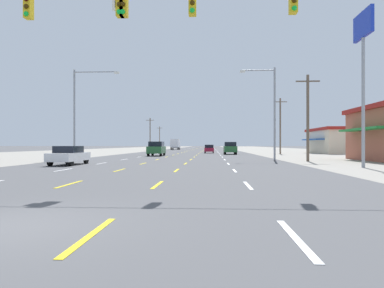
{
  "coord_description": "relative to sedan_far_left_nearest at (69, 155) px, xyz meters",
  "views": [
    {
      "loc": [
        3.83,
        -6.41,
        1.57
      ],
      "look_at": [
        0.1,
        62.05,
        1.68
      ],
      "focal_mm": 32.46,
      "sensor_mm": 36.0,
      "label": 1
    }
  ],
  "objects": [
    {
      "name": "ground_plane",
      "position": [
        7.13,
        46.18,
        -0.76
      ],
      "size": [
        572.0,
        572.0,
        0.0
      ],
      "primitive_type": "plane",
      "color": "#4C4C4F"
    },
    {
      "name": "lot_apron_left",
      "position": [
        -17.62,
        46.18,
        -0.75
      ],
      "size": [
        28.0,
        440.0,
        0.01
      ],
      "primitive_type": "cube",
      "color": "gray",
      "rests_on": "ground"
    },
    {
      "name": "lot_apron_right",
      "position": [
        31.88,
        46.18,
        -0.75
      ],
      "size": [
        28.0,
        440.0,
        0.01
      ],
      "primitive_type": "cube",
      "color": "gray",
      "rests_on": "ground"
    },
    {
      "name": "lane_markings",
      "position": [
        7.13,
        84.68,
        -0.75
      ],
      "size": [
        10.64,
        227.6,
        0.01
      ],
      "color": "white",
      "rests_on": "ground"
    },
    {
      "name": "signal_span_wire",
      "position": [
        7.14,
        -12.31,
        4.79
      ],
      "size": [
        27.68,
        0.52,
        9.31
      ],
      "color": "brown",
      "rests_on": "ground"
    },
    {
      "name": "sedan_far_left_nearest",
      "position": [
        0.0,
        0.0,
        0.0
      ],
      "size": [
        1.8,
        4.5,
        1.46
      ],
      "color": "white",
      "rests_on": "ground"
    },
    {
      "name": "suv_inner_left_near",
      "position": [
        3.45,
        21.33,
        0.27
      ],
      "size": [
        1.98,
        4.9,
        1.98
      ],
      "color": "#235B2D",
      "rests_on": "ground"
    },
    {
      "name": "suv_far_right_mid",
      "position": [
        14.05,
        29.76,
        0.27
      ],
      "size": [
        1.98,
        4.9,
        1.98
      ],
      "color": "#235B2D",
      "rests_on": "ground"
    },
    {
      "name": "hatchback_inner_right_midfar",
      "position": [
        10.64,
        37.85,
        0.03
      ],
      "size": [
        1.72,
        3.9,
        1.54
      ],
      "color": "maroon",
      "rests_on": "ground"
    },
    {
      "name": "box_truck_far_left_far",
      "position": [
        0.21,
        78.27,
        1.08
      ],
      "size": [
        2.4,
        7.2,
        3.23
      ],
      "color": "silver",
      "rests_on": "ground"
    },
    {
      "name": "storefront_right_row_1",
      "position": [
        34.51,
        36.67,
        1.51
      ],
      "size": [
        11.24,
        13.48,
        4.49
      ],
      "color": "beige",
      "rests_on": "ground"
    },
    {
      "name": "pole_sign_right_row_0",
      "position": [
        21.31,
        -2.09,
        7.54
      ],
      "size": [
        0.24,
        2.73,
        10.61
      ],
      "color": "gray",
      "rests_on": "ground"
    },
    {
      "name": "streetlight_left_row_0",
      "position": [
        -2.48,
        8.55,
        4.7
      ],
      "size": [
        4.76,
        0.26,
        9.24
      ],
      "color": "gray",
      "rests_on": "ground"
    },
    {
      "name": "streetlight_right_row_0",
      "position": [
        16.94,
        8.55,
        4.55
      ],
      "size": [
        3.53,
        0.26,
        9.22
      ],
      "color": "gray",
      "rests_on": "ground"
    },
    {
      "name": "utility_pole_right_row_0",
      "position": [
        19.99,
        6.62,
        3.47
      ],
      "size": [
        2.2,
        0.26,
        8.08
      ],
      "color": "brown",
      "rests_on": "ground"
    },
    {
      "name": "utility_pole_right_row_1",
      "position": [
        22.47,
        32.02,
        4.07
      ],
      "size": [
        2.2,
        0.26,
        9.27
      ],
      "color": "brown",
      "rests_on": "ground"
    },
    {
      "name": "utility_pole_left_row_2",
      "position": [
        -5.64,
        67.66,
        3.84
      ],
      "size": [
        2.2,
        0.26,
        8.82
      ],
      "color": "brown",
      "rests_on": "ground"
    },
    {
      "name": "utility_pole_left_row_3",
      "position": [
        -8.52,
        104.59,
        3.65
      ],
      "size": [
        2.2,
        0.26,
        8.44
      ],
      "color": "brown",
      "rests_on": "ground"
    }
  ]
}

